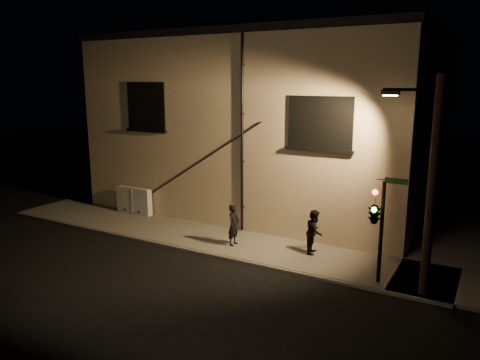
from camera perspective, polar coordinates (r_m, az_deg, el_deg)
The scene contains 8 objects.
ground at distance 17.45m, azimuth 0.72°, elevation -10.08°, with size 90.00×90.00×0.00m, color black.
sidewalk at distance 20.73m, azimuth 9.61°, elevation -6.44°, with size 21.00×16.00×0.12m.
building at distance 25.64m, azimuth 4.58°, elevation 7.15°, with size 16.20×12.23×8.80m.
utility_cabinet at distance 23.67m, azimuth -12.78°, elevation -2.44°, with size 1.99×0.34×1.31m, color silver.
pedestrian_a at distance 18.66m, azimuth -0.78°, elevation -5.50°, with size 0.60×0.40×1.65m, color black.
pedestrian_b at distance 18.00m, azimuth 9.08°, elevation -6.25°, with size 0.82×0.64×1.70m, color black.
traffic_signal at distance 15.44m, azimuth 16.15°, elevation -3.82°, with size 1.31×2.07×3.50m.
streetlamp_pole at distance 14.94m, azimuth 22.03°, elevation -0.21°, with size 2.02×1.38×6.77m.
Camera 1 is at (7.76, -14.18, 6.57)m, focal length 35.00 mm.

